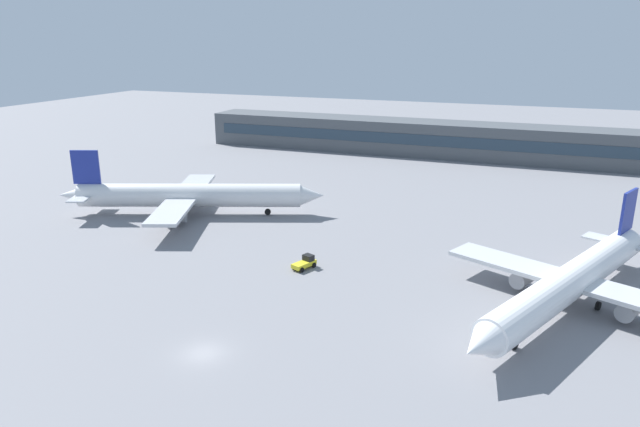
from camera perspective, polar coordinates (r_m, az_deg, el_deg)
ground_plane at (r=94.05m, az=1.67°, el=-1.94°), size 400.00×400.00×0.00m
terminal_building at (r=158.60m, az=10.29°, el=7.32°), size 122.20×12.13×9.00m
airplane_near at (r=73.23m, az=23.40°, el=-6.25°), size 30.55×42.44×11.11m
airplane_mid at (r=105.18m, az=-12.53°, el=1.75°), size 45.28×32.45×11.68m
baggage_tug_yellow at (r=79.89m, az=-1.48°, el=-4.86°), size 2.81×3.90×1.75m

